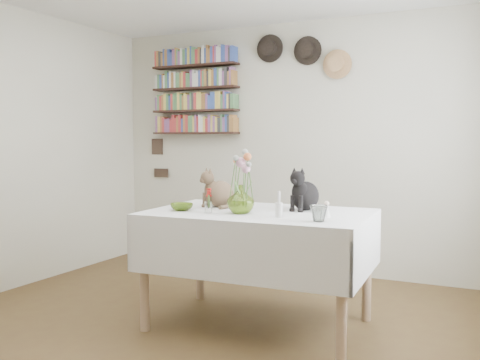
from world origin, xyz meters
The scene contains 14 objects.
room centered at (0.00, 0.00, 1.25)m, with size 4.08×4.58×2.58m.
dining_table centered at (0.36, 0.57, 0.62)m, with size 1.58×1.05×0.82m.
tabby_cat centered at (-0.01, 0.69, 0.98)m, with size 0.20×0.26×0.30m, color #7A6146, non-canonical shape.
black_cat centered at (0.63, 0.79, 0.98)m, with size 0.21×0.27×0.32m, color black, non-canonical shape.
flower_vase centered at (0.29, 0.42, 0.92)m, with size 0.19×0.19×0.20m, color #A7C94C.
green_bowl centered at (-0.16, 0.37, 0.85)m, with size 0.16×0.16×0.05m, color #A7C94C.
drinking_glass centered at (0.88, 0.30, 0.88)m, with size 0.11×0.11×0.10m, color white.
candlestick centered at (0.60, 0.36, 0.88)m, with size 0.05×0.05×0.17m.
berry_jar centered at (0.08, 0.34, 0.91)m, with size 0.05×0.05×0.20m.
porcelain_figurine centered at (0.87, 0.52, 0.87)m, with size 0.06×0.06×0.11m.
flower_bouquet centered at (0.29, 0.43, 1.16)m, with size 0.17×0.13×0.39m.
bookshelf_unit centered at (-1.10, 2.16, 1.84)m, with size 1.00×0.16×0.91m.
wall_hats centered at (0.12, 2.19, 2.17)m, with size 0.98×0.09×0.48m.
wall_art_plaques centered at (-1.63, 2.23, 1.12)m, with size 0.21×0.02×0.44m.
Camera 1 is at (1.88, -2.85, 1.33)m, focal length 40.00 mm.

